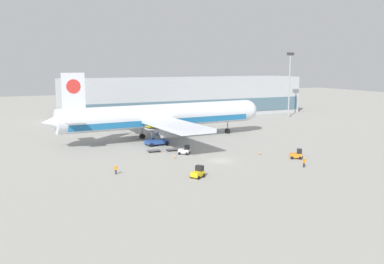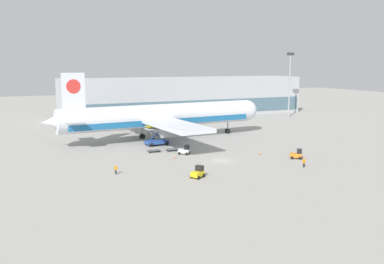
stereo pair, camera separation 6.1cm
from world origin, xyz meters
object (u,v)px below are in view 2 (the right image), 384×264
(baggage_tug_far, at_px, (198,173))
(ground_crew_far, at_px, (304,162))
(traffic_cone_near, at_px, (175,157))
(traffic_cone_far, at_px, (260,153))
(scissor_lift_loader, at_px, (157,138))
(baggage_tug_foreground, at_px, (185,150))
(baggage_dolly_lead, at_px, (154,150))
(ground_crew_near, at_px, (116,169))
(baggage_dolly_second, at_px, (173,149))
(light_mast, at_px, (290,80))
(baggage_tug_mid, at_px, (297,154))
(airplane_main, at_px, (159,117))

(baggage_tug_far, distance_m, ground_crew_far, 21.01)
(traffic_cone_near, bearing_deg, baggage_tug_far, -98.11)
(baggage_tug_far, bearing_deg, traffic_cone_far, -2.69)
(scissor_lift_loader, relative_size, ground_crew_far, 3.06)
(baggage_tug_foreground, xyz_separation_m, ground_crew_far, (15.44, -19.79, 0.16))
(baggage_tug_foreground, relative_size, traffic_cone_near, 4.67)
(baggage_dolly_lead, relative_size, traffic_cone_far, 5.44)
(scissor_lift_loader, distance_m, ground_crew_near, 27.31)
(baggage_dolly_second, bearing_deg, light_mast, 34.93)
(ground_crew_far, height_order, traffic_cone_near, ground_crew_far)
(traffic_cone_far, bearing_deg, baggage_dolly_lead, 149.30)
(baggage_dolly_second, distance_m, traffic_cone_far, 19.08)
(baggage_tug_mid, distance_m, baggage_dolly_second, 26.66)
(light_mast, height_order, baggage_dolly_lead, light_mast)
(baggage_tug_foreground, distance_m, baggage_tug_mid, 23.14)
(baggage_tug_foreground, bearing_deg, traffic_cone_far, 14.15)
(baggage_tug_mid, xyz_separation_m, baggage_dolly_second, (-19.96, 17.67, -0.49))
(airplane_main, bearing_deg, light_mast, 18.56)
(airplane_main, relative_size, ground_crew_far, 33.03)
(light_mast, xyz_separation_m, baggage_dolly_lead, (-64.78, -38.02, -12.91))
(ground_crew_near, height_order, traffic_cone_near, ground_crew_near)
(baggage_dolly_lead, height_order, ground_crew_far, ground_crew_far)
(baggage_dolly_second, distance_m, ground_crew_far, 29.25)
(scissor_lift_loader, xyz_separation_m, baggage_dolly_second, (0.85, -7.85, -1.43))
(airplane_main, height_order, baggage_tug_foreground, airplane_main)
(baggage_tug_mid, relative_size, traffic_cone_near, 4.71)
(ground_crew_far, bearing_deg, baggage_dolly_second, 127.39)
(ground_crew_near, relative_size, ground_crew_far, 0.94)
(baggage_tug_far, distance_m, ground_crew_near, 14.44)
(baggage_dolly_lead, distance_m, baggage_dolly_second, 4.22)
(airplane_main, distance_m, baggage_dolly_lead, 16.53)
(scissor_lift_loader, bearing_deg, baggage_tug_far, -100.55)
(scissor_lift_loader, relative_size, baggage_dolly_second, 1.44)
(ground_crew_far, bearing_deg, traffic_cone_far, 97.44)
(airplane_main, xyz_separation_m, baggage_tug_far, (-6.85, -37.16, -4.96))
(baggage_tug_foreground, distance_m, ground_crew_far, 25.10)
(baggage_tug_far, distance_m, baggage_dolly_lead, 23.01)
(baggage_tug_mid, bearing_deg, baggage_tug_far, -135.66)
(traffic_cone_far, bearing_deg, scissor_lift_loader, 130.65)
(traffic_cone_near, bearing_deg, scissor_lift_loader, 84.55)
(airplane_main, distance_m, baggage_tug_mid, 37.16)
(airplane_main, bearing_deg, baggage_tug_foreground, -97.77)
(ground_crew_near, bearing_deg, airplane_main, 71.87)
(baggage_dolly_lead, distance_m, traffic_cone_near, 7.56)
(ground_crew_far, bearing_deg, scissor_lift_loader, 121.52)
(airplane_main, bearing_deg, traffic_cone_near, -105.85)
(baggage_tug_foreground, height_order, traffic_cone_near, baggage_tug_foreground)
(baggage_dolly_second, bearing_deg, baggage_tug_far, -98.79)
(airplane_main, relative_size, baggage_tug_far, 20.63)
(light_mast, distance_m, baggage_dolly_lead, 76.21)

